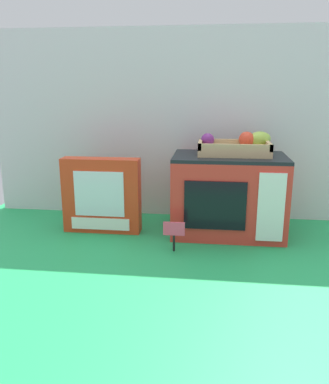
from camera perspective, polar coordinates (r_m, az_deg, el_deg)
name	(u,v)px	position (r m, az deg, el deg)	size (l,w,h in m)	color
ground_plane	(182,232)	(1.45, 2.64, -5.90)	(1.70, 1.70, 0.00)	#219E54
display_back_panel	(188,125)	(1.59, 3.41, 9.70)	(1.61, 0.03, 0.75)	silver
toy_microwave	(228,195)	(1.42, 9.29, -0.41)	(0.40, 0.25, 0.29)	red
food_groups_crate	(238,146)	(1.42, 10.63, 6.56)	(0.27, 0.17, 0.08)	tan
cookie_set_box	(102,195)	(1.44, -9.17, -0.51)	(0.28, 0.07, 0.27)	red
price_sign	(174,232)	(1.26, 1.39, -5.85)	(0.07, 0.01, 0.10)	black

